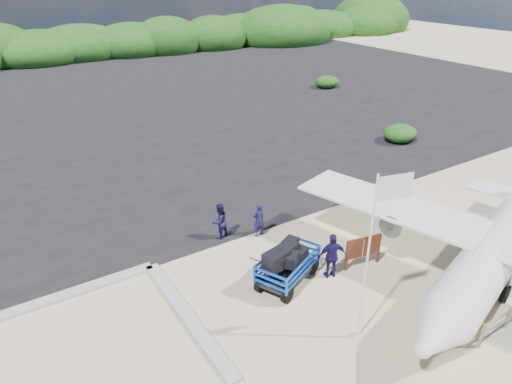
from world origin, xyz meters
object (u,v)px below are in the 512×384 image
flagpole (357,337)px  crew_a (259,220)px  signboard (361,266)px  crew_b (220,221)px  crew_c (332,256)px  aircraft_large (310,116)px  baggage_cart (287,281)px

flagpole → crew_a: 7.35m
signboard → crew_b: crew_b is taller
crew_c → aircraft_large: (13.01, 17.61, -0.99)m
baggage_cart → signboard: size_ratio=1.70×
baggage_cart → flagpole: size_ratio=0.49×
flagpole → crew_c: 3.55m
flagpole → aircraft_large: size_ratio=0.38×
crew_b → aircraft_large: (15.37, 12.62, -0.87)m
baggage_cart → aircraft_large: size_ratio=0.19×
flagpole → signboard: bearing=44.0°
flagpole → aircraft_large: flagpole is taller
aircraft_large → crew_a: bearing=28.0°
signboard → crew_b: (-3.93, 5.15, 0.87)m
baggage_cart → crew_a: (0.91, 3.52, 0.84)m
crew_b → crew_c: bearing=100.7°
crew_c → baggage_cart: bearing=-1.8°
signboard → aircraft_large: aircraft_large is taller
crew_a → aircraft_large: (13.77, 13.42, -0.84)m
crew_c → crew_b: bearing=-44.6°
crew_c → aircraft_large: size_ratio=0.12×
baggage_cart → crew_c: size_ratio=1.51×
aircraft_large → signboard: bearing=40.9°
crew_b → crew_c: crew_c is taller
crew_a → aircraft_large: 19.24m
flagpole → signboard: (3.03, 2.92, 0.00)m
baggage_cart → flagpole: bearing=-111.4°
crew_b → crew_a: bearing=138.7°
baggage_cart → crew_c: 2.05m
flagpole → crew_c: flagpole is taller
signboard → aircraft_large: size_ratio=0.11×
signboard → crew_c: (-1.56, 0.16, 0.99)m
crew_a → crew_c: 4.26m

